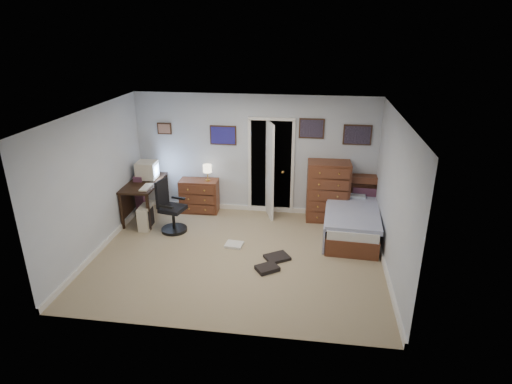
% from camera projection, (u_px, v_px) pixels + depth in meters
% --- Properties ---
extents(floor, '(5.00, 4.00, 0.02)m').
position_uv_depth(floor, '(238.00, 256.00, 7.50)').
color(floor, tan).
rests_on(floor, ground).
extents(computer_desk, '(0.67, 1.37, 0.78)m').
position_uv_depth(computer_desk, '(141.00, 189.00, 8.84)').
color(computer_desk, black).
rests_on(computer_desk, floor).
extents(crt_monitor, '(0.42, 0.39, 0.37)m').
position_uv_depth(crt_monitor, '(147.00, 170.00, 8.83)').
color(crt_monitor, beige).
rests_on(crt_monitor, computer_desk).
extents(keyboard, '(0.17, 0.42, 0.02)m').
position_uv_depth(keyboard, '(146.00, 187.00, 8.41)').
color(keyboard, beige).
rests_on(keyboard, computer_desk).
extents(pc_tower, '(0.23, 0.44, 0.47)m').
position_uv_depth(pc_tower, '(146.00, 217.00, 8.43)').
color(pc_tower, beige).
rests_on(pc_tower, floor).
extents(office_chair, '(0.60, 0.60, 1.03)m').
position_uv_depth(office_chair, '(170.00, 212.00, 8.27)').
color(office_chair, black).
rests_on(office_chair, floor).
extents(media_stack, '(0.18, 0.18, 0.88)m').
position_uv_depth(media_stack, '(140.00, 196.00, 8.91)').
color(media_stack, maroon).
rests_on(media_stack, floor).
extents(low_dresser, '(0.82, 0.44, 0.71)m').
position_uv_depth(low_dresser, '(199.00, 196.00, 9.15)').
color(low_dresser, brown).
rests_on(low_dresser, floor).
extents(table_lamp, '(0.19, 0.19, 0.35)m').
position_uv_depth(table_lamp, '(207.00, 169.00, 8.90)').
color(table_lamp, gold).
rests_on(table_lamp, low_dresser).
extents(doorway, '(0.96, 1.12, 2.05)m').
position_uv_depth(doorway, '(272.00, 163.00, 9.17)').
color(doorway, black).
rests_on(doorway, floor).
extents(tall_dresser, '(0.87, 0.54, 1.24)m').
position_uv_depth(tall_dresser, '(328.00, 191.00, 8.68)').
color(tall_dresser, brown).
rests_on(tall_dresser, floor).
extents(headboard_bookcase, '(1.06, 0.32, 0.94)m').
position_uv_depth(headboard_bookcase, '(373.00, 197.00, 8.70)').
color(headboard_bookcase, brown).
rests_on(headboard_bookcase, floor).
extents(bed, '(1.07, 1.88, 0.60)m').
position_uv_depth(bed, '(351.00, 222.00, 8.12)').
color(bed, brown).
rests_on(bed, floor).
extents(wall_posters, '(4.38, 0.04, 0.60)m').
position_uv_depth(wall_posters, '(282.00, 133.00, 8.60)').
color(wall_posters, '#331E11').
rests_on(wall_posters, floor).
extents(floor_clutter, '(1.25, 1.10, 0.07)m').
position_uv_depth(floor_clutter, '(263.00, 259.00, 7.34)').
color(floor_clutter, black).
rests_on(floor_clutter, floor).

